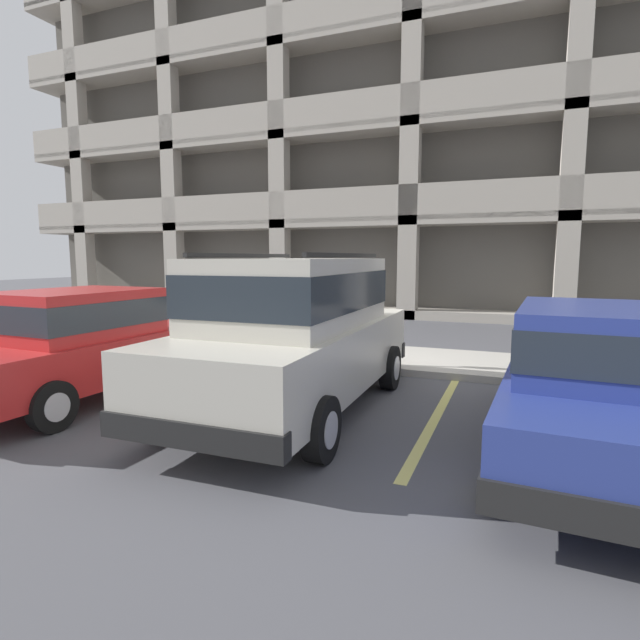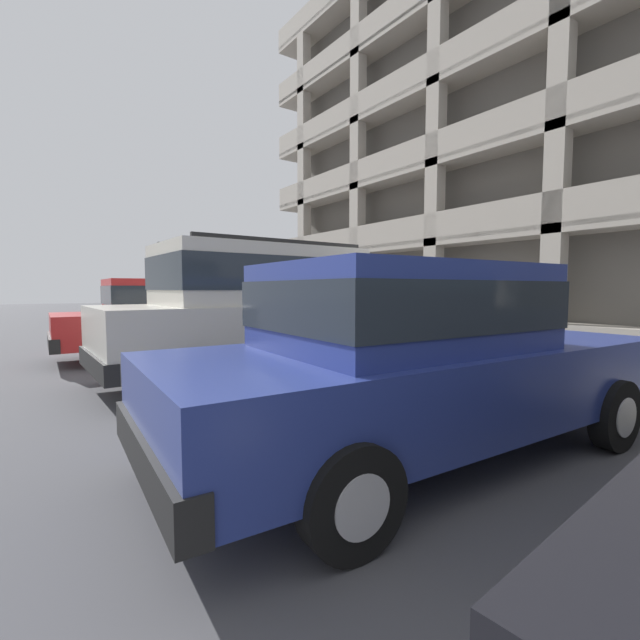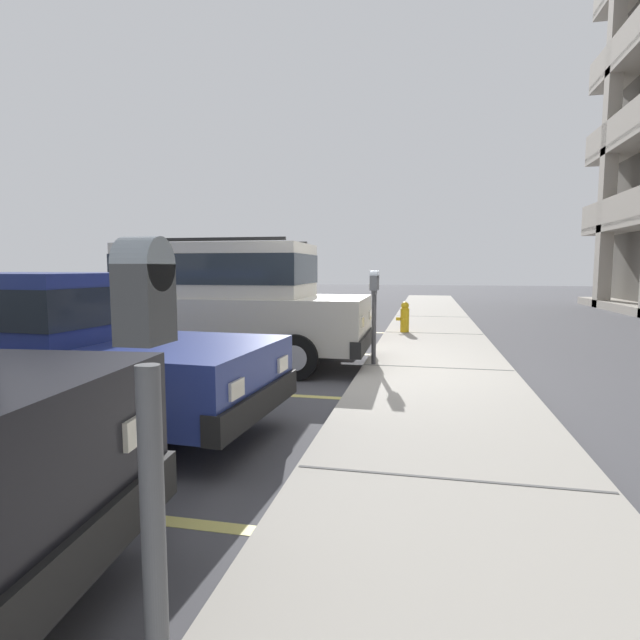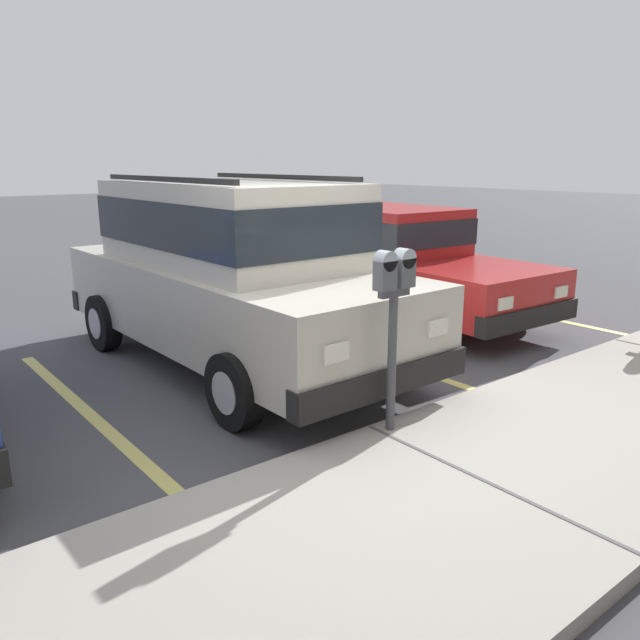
{
  "view_description": "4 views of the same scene",
  "coord_description": "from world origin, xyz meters",
  "views": [
    {
      "loc": [
        2.48,
        -7.92,
        1.99
      ],
      "look_at": [
        -0.51,
        -0.48,
        0.98
      ],
      "focal_mm": 28.0,
      "sensor_mm": 36.0,
      "label": 1
    },
    {
      "loc": [
        5.61,
        -5.21,
        1.36
      ],
      "look_at": [
        -0.14,
        -1.13,
        0.84
      ],
      "focal_mm": 24.0,
      "sensor_mm": 36.0,
      "label": 2
    },
    {
      "loc": [
        7.46,
        1.12,
        1.59
      ],
      "look_at": [
        -0.43,
        -0.56,
        0.74
      ],
      "focal_mm": 28.0,
      "sensor_mm": 36.0,
      "label": 3
    },
    {
      "loc": [
        3.19,
        3.58,
        2.18
      ],
      "look_at": [
        -0.08,
        -0.52,
        0.84
      ],
      "focal_mm": 35.0,
      "sensor_mm": 36.0,
      "label": 4
    }
  ],
  "objects": [
    {
      "name": "ground_plane",
      "position": [
        0.0,
        0.0,
        -0.05
      ],
      "size": [
        80.0,
        80.0,
        0.1
      ],
      "color": "#4C4C51"
    },
    {
      "name": "sidewalk",
      "position": [
        0.0,
        1.3,
        0.06
      ],
      "size": [
        40.0,
        2.2,
        0.12
      ],
      "color": "#ADA89E",
      "rests_on": "ground_plane"
    },
    {
      "name": "parking_stall_lines",
      "position": [
        1.58,
        -1.4,
        0.0
      ],
      "size": [
        12.76,
        4.8,
        0.01
      ],
      "color": "#DBD16B",
      "rests_on": "ground_plane"
    },
    {
      "name": "silver_suv",
      "position": [
        -0.17,
        -2.16,
        1.09
      ],
      "size": [
        2.07,
        4.81,
        2.03
      ],
      "rotation": [
        0.0,
        0.0,
        0.01
      ],
      "color": "beige",
      "rests_on": "ground_plane"
    },
    {
      "name": "red_sedan",
      "position": [
        -3.19,
        -2.67,
        0.82
      ],
      "size": [
        1.96,
        4.54,
        1.54
      ],
      "rotation": [
        0.0,
        0.0,
        -0.04
      ],
      "color": "red",
      "rests_on": "ground_plane"
    },
    {
      "name": "dark_hatchback",
      "position": [
        3.26,
        -2.58,
        0.82
      ],
      "size": [
        2.02,
        4.57,
        1.54
      ],
      "rotation": [
        0.0,
        0.0,
        -0.06
      ],
      "color": "navy",
      "rests_on": "ground_plane"
    },
    {
      "name": "parking_meter_near",
      "position": [
        -0.1,
        0.35,
        1.19
      ],
      "size": [
        0.35,
        0.12,
        1.43
      ],
      "color": "#47474C",
      "rests_on": "sidewalk"
    },
    {
      "name": "parking_garage",
      "position": [
        -0.89,
        13.25,
        7.53
      ],
      "size": [
        32.0,
        10.0,
        16.25
      ],
      "color": "#5C5851",
      "rests_on": "ground_plane"
    },
    {
      "name": "fire_hydrant",
      "position": [
        -4.07,
        0.65,
        0.46
      ],
      "size": [
        0.3,
        0.3,
        0.7
      ],
      "color": "gold",
      "rests_on": "sidewalk"
    }
  ]
}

